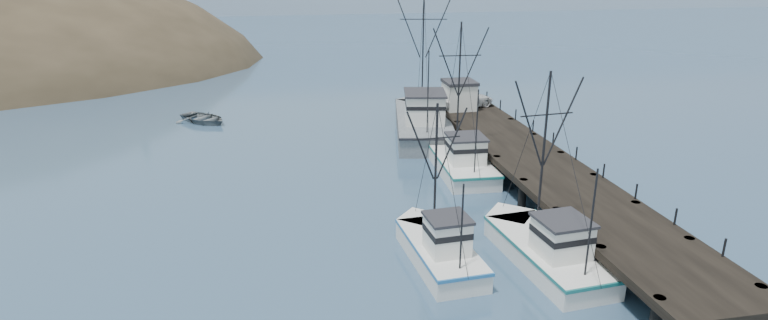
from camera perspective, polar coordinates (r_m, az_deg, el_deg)
The scene contains 12 objects.
ground at distance 29.90m, azimuth 0.68°, elevation -14.37°, with size 400.00×400.00×0.00m, color navy.
pier at distance 47.08m, azimuth 13.62°, elevation 0.20°, with size 6.00×44.00×2.00m.
distant_ridge at distance 195.72m, azimuth -6.59°, elevation 14.11°, with size 360.00×40.00×26.00m, color #9EB2C6.
distant_ridge_far at distance 212.98m, azimuth -20.84°, elevation 13.42°, with size 180.00×25.00×18.00m, color silver.
moored_sailboats at distance 87.67m, azimuth -30.17°, elevation 5.87°, with size 23.02×13.64×6.35m.
trawler_near at distance 35.10m, azimuth 15.04°, elevation -8.14°, with size 4.39×10.88×11.03m.
trawler_mid at distance 34.13m, azimuth 5.20°, elevation -8.33°, with size 3.60×9.11×9.31m.
trawler_far at distance 48.40m, azimuth 7.20°, elevation 0.03°, with size 4.24×11.73×11.93m.
work_vessel at distance 57.80m, azimuth 3.69°, elevation 3.72°, with size 7.63×16.98×13.95m.
pier_shed at distance 59.40m, azimuth 7.18°, elevation 6.21°, with size 3.00×3.20×2.80m.
pickup_truck at distance 60.32m, azimuth 7.70°, elevation 5.80°, with size 2.73×5.92×1.65m, color silver.
motorboat at distance 64.64m, azimuth -16.76°, elevation 3.47°, with size 4.10×5.75×1.19m, color slate.
Camera 1 is at (-5.03, -24.45, 16.47)m, focal length 28.00 mm.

